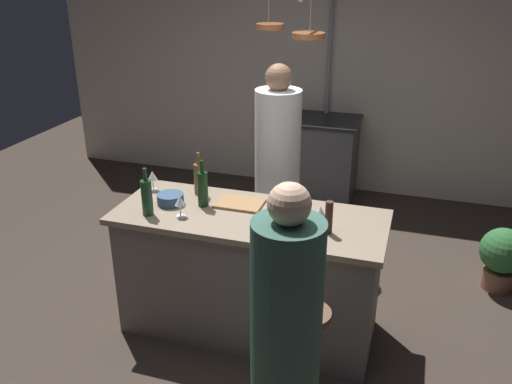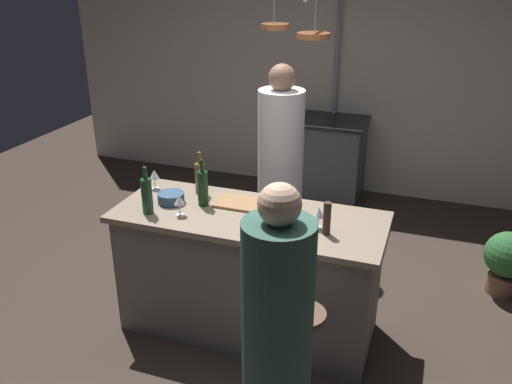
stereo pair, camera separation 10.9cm
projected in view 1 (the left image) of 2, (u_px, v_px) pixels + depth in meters
name	position (u px, v px, depth m)	size (l,w,h in m)	color
ground_plane	(250.00, 326.00, 3.90)	(9.00, 9.00, 0.00)	#382D26
back_wall	(331.00, 73.00, 5.87)	(6.40, 0.16, 2.60)	beige
kitchen_island	(249.00, 273.00, 3.72)	(1.80, 0.72, 0.90)	slate
stove_range	(320.00, 158.00, 5.86)	(0.80, 0.64, 0.89)	#47474C
chef	(277.00, 178.00, 4.39)	(0.36, 0.36, 1.73)	white
bar_stool_right	(306.00, 356.00, 3.06)	(0.28, 0.28, 0.68)	#4C4C51
guest_right	(285.00, 348.00, 2.57)	(0.34, 0.34, 1.59)	#33594C
overhead_pot_rack	(310.00, 53.00, 4.98)	(0.60, 1.45, 2.17)	gray
potted_plant	(502.00, 255.00, 4.25)	(0.36, 0.36, 0.52)	brown
cutting_board	(239.00, 203.00, 3.68)	(0.32, 0.22, 0.02)	#997047
pepper_mill	(329.00, 217.00, 3.27)	(0.05, 0.05, 0.21)	#382319
wine_bottle_amber	(199.00, 178.00, 3.81)	(0.07, 0.07, 0.31)	brown
wine_bottle_red	(203.00, 188.00, 3.62)	(0.07, 0.07, 0.33)	#143319
wine_bottle_green	(147.00, 197.00, 3.50)	(0.07, 0.07, 0.32)	#193D23
wine_glass_near_left_guest	(152.00, 176.00, 3.88)	(0.07, 0.07, 0.15)	silver
wine_glass_near_right_guest	(320.00, 212.00, 3.33)	(0.07, 0.07, 0.15)	silver
wine_glass_by_chef	(180.00, 202.00, 3.47)	(0.07, 0.07, 0.15)	silver
mixing_bowl_ceramic	(284.00, 208.00, 3.55)	(0.17, 0.17, 0.07)	silver
mixing_bowl_blue	(170.00, 199.00, 3.68)	(0.18, 0.18, 0.07)	#334C6B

